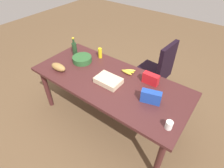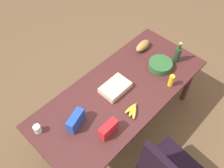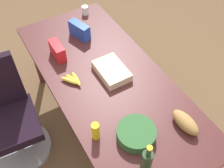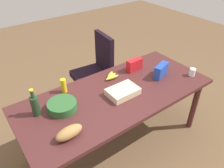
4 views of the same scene
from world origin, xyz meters
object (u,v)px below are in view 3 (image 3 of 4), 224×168
Objects in this scene: bread_loaf at (185,122)px; conference_table at (108,85)px; mustard_bottle at (96,131)px; chip_bag_red at (57,51)px; wine_bottle at (147,161)px; paper_cup at (85,10)px; banana_bunch at (73,80)px; salad_bowl at (136,134)px; office_chair at (10,123)px; sheet_cake at (112,71)px; chip_bag_blue at (80,30)px.

conference_table is at bearing 20.35° from bread_loaf.
mustard_bottle is (0.25, 0.59, 0.03)m from bread_loaf.
wine_bottle is at bearing -176.56° from chip_bag_red.
banana_bunch is at bearing 147.21° from paper_cup.
salad_bowl reaches higher than conference_table.
mustard_bottle is (0.14, 0.24, 0.04)m from salad_bowl.
paper_cup is 0.68m from chip_bag_red.
office_chair is 1.20m from salad_bowl.
office_chair is at bearing 49.64° from bread_loaf.
conference_table is at bearing -113.75° from banana_bunch.
conference_table is 0.59m from salad_bowl.
office_chair reaches higher than salad_bowl.
salad_bowl is (-0.69, -0.16, 0.02)m from banana_bunch.
office_chair is (0.26, 0.86, -0.28)m from conference_table.
salad_bowl is at bearing 165.56° from sheet_cake.
bread_loaf is 1.20× the size of chip_bag_red.
conference_table is 9.45× the size of chip_bag_blue.
chip_bag_blue is at bearing 1.56° from sheet_cake.
bread_loaf is at bearing 179.96° from paper_cup.
banana_bunch is at bearing 177.64° from chip_bag_red.
wine_bottle is (-0.80, 0.17, 0.19)m from conference_table.
paper_cup is at bearing -0.04° from bread_loaf.
conference_table is 0.96m from paper_cup.
wine_bottle is at bearing -147.11° from office_chair.
wine_bottle reaches higher than sheet_cake.
conference_table is 0.94m from office_chair.
chip_bag_blue reaches higher than chip_bag_red.
banana_bunch is 0.95m from bread_loaf.
paper_cup is (0.80, -0.51, 0.02)m from banana_bunch.
bread_loaf is at bearing -106.90° from salad_bowl.
bread_loaf reaches higher than sheet_cake.
chip_bag_red reaches higher than sheet_cake.
wine_bottle is 0.40m from mustard_bottle.
conference_table is 23.10× the size of paper_cup.
wine_bottle is at bearing 105.21° from bread_loaf.
bread_loaf is at bearing -170.78° from chip_bag_blue.
mustard_bottle is (-0.47, 0.40, 0.04)m from sheet_cake.
chip_bag_red is (1.03, 0.15, 0.03)m from salad_bowl.
paper_cup is (1.59, -0.00, -0.01)m from bread_loaf.
salad_bowl is (-0.57, 0.10, 0.12)m from conference_table.
conference_table is 7.51× the size of salad_bowl.
chip_bag_red reaches higher than bread_loaf.
bread_loaf reaches higher than paper_cup.
salad_bowl is at bearing -137.77° from office_chair.
chip_bag_red reaches higher than paper_cup.
salad_bowl is 1.04m from chip_bag_red.
mustard_bottle is at bearing -143.53° from office_chair.
paper_cup is at bearing -15.49° from conference_table.
sheet_cake is at bearing -14.44° from salad_bowl.
conference_table is 8.66× the size of bread_loaf.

